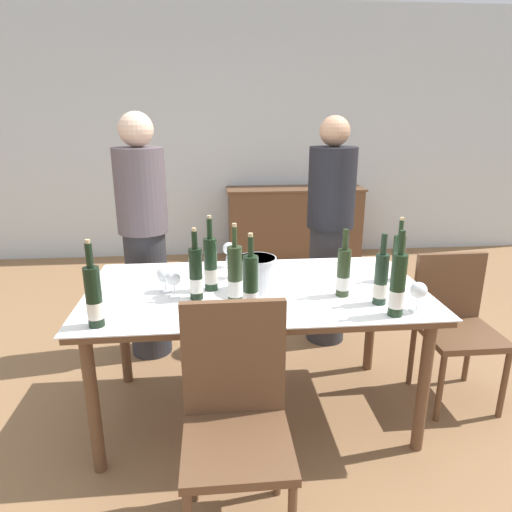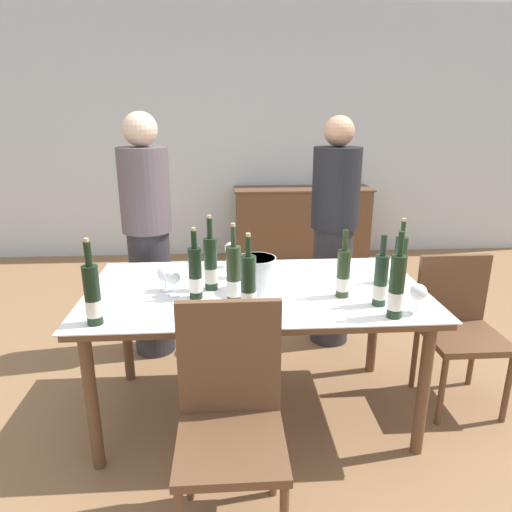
{
  "view_description": "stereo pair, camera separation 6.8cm",
  "coord_description": "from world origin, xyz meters",
  "px_view_note": "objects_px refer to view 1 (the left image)",
  "views": [
    {
      "loc": [
        -0.21,
        -2.24,
        1.65
      ],
      "look_at": [
        0.0,
        0.0,
        0.94
      ],
      "focal_mm": 32.0,
      "sensor_mm": 36.0,
      "label": 1
    },
    {
      "loc": [
        -0.15,
        -2.25,
        1.65
      ],
      "look_at": [
        0.0,
        0.0,
        0.94
      ],
      "focal_mm": 32.0,
      "sensor_mm": 36.0,
      "label": 2
    }
  ],
  "objects_px": {
    "wine_glass_4": "(233,260)",
    "person_host": "(144,239)",
    "wine_bottle_3": "(196,275)",
    "wine_bottle_5": "(381,280)",
    "wine_bottle_4": "(94,298)",
    "wine_bottle_2": "(397,287)",
    "wine_bottle_6": "(398,259)",
    "ice_bucket": "(257,273)",
    "wine_bottle_0": "(251,288)",
    "wine_glass_3": "(174,278)",
    "wine_glass_1": "(165,275)",
    "wine_glass_2": "(229,249)",
    "sideboard_cabinet": "(294,223)",
    "chair_right_end": "(454,318)",
    "dining_table": "(256,301)",
    "wine_bottle_1": "(235,277)",
    "wine_glass_0": "(419,291)",
    "wine_bottle_7": "(343,273)",
    "wine_bottle_8": "(211,265)",
    "person_guest_left": "(330,234)",
    "chair_near_front": "(236,408)"
  },
  "relations": [
    {
      "from": "wine_glass_3",
      "to": "wine_bottle_4",
      "type": "bearing_deg",
      "value": -135.83
    },
    {
      "from": "wine_bottle_5",
      "to": "wine_bottle_6",
      "type": "relative_size",
      "value": 0.99
    },
    {
      "from": "wine_bottle_5",
      "to": "chair_near_front",
      "type": "xyz_separation_m",
      "value": [
        -0.73,
        -0.45,
        -0.35
      ]
    },
    {
      "from": "wine_bottle_8",
      "to": "wine_glass_1",
      "type": "distance_m",
      "value": 0.24
    },
    {
      "from": "wine_bottle_2",
      "to": "chair_right_end",
      "type": "relative_size",
      "value": 0.47
    },
    {
      "from": "wine_bottle_1",
      "to": "sideboard_cabinet",
      "type": "bearing_deg",
      "value": 74.64
    },
    {
      "from": "wine_bottle_3",
      "to": "wine_bottle_8",
      "type": "distance_m",
      "value": 0.14
    },
    {
      "from": "wine_glass_0",
      "to": "dining_table",
      "type": "bearing_deg",
      "value": 153.78
    },
    {
      "from": "sideboard_cabinet",
      "to": "wine_glass_1",
      "type": "xyz_separation_m",
      "value": [
        -1.2,
        -2.88,
        0.43
      ]
    },
    {
      "from": "wine_bottle_3",
      "to": "wine_bottle_5",
      "type": "height_order",
      "value": "wine_bottle_3"
    },
    {
      "from": "wine_bottle_2",
      "to": "chair_right_end",
      "type": "distance_m",
      "value": 0.85
    },
    {
      "from": "person_guest_left",
      "to": "wine_bottle_8",
      "type": "bearing_deg",
      "value": -135.29
    },
    {
      "from": "wine_bottle_1",
      "to": "wine_bottle_6",
      "type": "distance_m",
      "value": 0.94
    },
    {
      "from": "wine_bottle_2",
      "to": "wine_bottle_6",
      "type": "xyz_separation_m",
      "value": [
        0.19,
        0.45,
        -0.02
      ]
    },
    {
      "from": "dining_table",
      "to": "wine_bottle_5",
      "type": "distance_m",
      "value": 0.66
    },
    {
      "from": "wine_glass_2",
      "to": "wine_glass_4",
      "type": "distance_m",
      "value": 0.19
    },
    {
      "from": "wine_glass_4",
      "to": "wine_glass_1",
      "type": "bearing_deg",
      "value": -153.78
    },
    {
      "from": "wine_glass_4",
      "to": "person_host",
      "type": "bearing_deg",
      "value": 133.95
    },
    {
      "from": "wine_glass_2",
      "to": "sideboard_cabinet",
      "type": "bearing_deg",
      "value": 71.3
    },
    {
      "from": "wine_bottle_0",
      "to": "wine_bottle_2",
      "type": "distance_m",
      "value": 0.66
    },
    {
      "from": "wine_glass_0",
      "to": "wine_bottle_8",
      "type": "bearing_deg",
      "value": 159.26
    },
    {
      "from": "wine_bottle_4",
      "to": "wine_glass_4",
      "type": "height_order",
      "value": "wine_bottle_4"
    },
    {
      "from": "wine_bottle_0",
      "to": "wine_glass_4",
      "type": "height_order",
      "value": "wine_bottle_0"
    },
    {
      "from": "wine_bottle_0",
      "to": "wine_glass_0",
      "type": "bearing_deg",
      "value": -1.86
    },
    {
      "from": "ice_bucket",
      "to": "wine_glass_1",
      "type": "distance_m",
      "value": 0.48
    },
    {
      "from": "wine_bottle_2",
      "to": "wine_bottle_7",
      "type": "distance_m",
      "value": 0.31
    },
    {
      "from": "person_guest_left",
      "to": "wine_bottle_7",
      "type": "bearing_deg",
      "value": -100.44
    },
    {
      "from": "wine_bottle_0",
      "to": "wine_bottle_7",
      "type": "relative_size",
      "value": 1.12
    },
    {
      "from": "ice_bucket",
      "to": "wine_bottle_1",
      "type": "xyz_separation_m",
      "value": [
        -0.12,
        -0.15,
        0.04
      ]
    },
    {
      "from": "wine_glass_3",
      "to": "wine_glass_1",
      "type": "bearing_deg",
      "value": 125.62
    },
    {
      "from": "wine_glass_0",
      "to": "wine_glass_1",
      "type": "relative_size",
      "value": 1.03
    },
    {
      "from": "ice_bucket",
      "to": "wine_bottle_0",
      "type": "height_order",
      "value": "wine_bottle_0"
    },
    {
      "from": "ice_bucket",
      "to": "wine_bottle_2",
      "type": "bearing_deg",
      "value": -31.12
    },
    {
      "from": "wine_glass_4",
      "to": "person_guest_left",
      "type": "distance_m",
      "value": 0.98
    },
    {
      "from": "wine_bottle_8",
      "to": "wine_glass_3",
      "type": "relative_size",
      "value": 2.83
    },
    {
      "from": "sideboard_cabinet",
      "to": "ice_bucket",
      "type": "distance_m",
      "value": 3.03
    },
    {
      "from": "wine_bottle_2",
      "to": "wine_bottle_8",
      "type": "height_order",
      "value": "wine_bottle_2"
    },
    {
      "from": "wine_bottle_4",
      "to": "person_host",
      "type": "xyz_separation_m",
      "value": [
        0.05,
        1.14,
        -0.06
      ]
    },
    {
      "from": "ice_bucket",
      "to": "wine_bottle_5",
      "type": "xyz_separation_m",
      "value": [
        0.58,
        -0.23,
        0.03
      ]
    },
    {
      "from": "sideboard_cabinet",
      "to": "wine_bottle_2",
      "type": "height_order",
      "value": "wine_bottle_2"
    },
    {
      "from": "ice_bucket",
      "to": "wine_bottle_0",
      "type": "relative_size",
      "value": 0.53
    },
    {
      "from": "wine_bottle_2",
      "to": "wine_glass_2",
      "type": "distance_m",
      "value": 1.06
    },
    {
      "from": "dining_table",
      "to": "ice_bucket",
      "type": "relative_size",
      "value": 8.64
    },
    {
      "from": "wine_glass_3",
      "to": "chair_right_end",
      "type": "distance_m",
      "value": 1.65
    },
    {
      "from": "wine_bottle_3",
      "to": "wine_bottle_6",
      "type": "xyz_separation_m",
      "value": [
        1.1,
        0.17,
        -0.01
      ]
    },
    {
      "from": "wine_glass_2",
      "to": "person_host",
      "type": "distance_m",
      "value": 0.68
    },
    {
      "from": "wine_bottle_2",
      "to": "chair_right_end",
      "type": "bearing_deg",
      "value": 39.51
    },
    {
      "from": "wine_bottle_6",
      "to": "wine_glass_3",
      "type": "relative_size",
      "value": 2.53
    },
    {
      "from": "wine_bottle_7",
      "to": "wine_glass_0",
      "type": "bearing_deg",
      "value": -36.75
    },
    {
      "from": "wine_bottle_6",
      "to": "wine_glass_1",
      "type": "height_order",
      "value": "wine_bottle_6"
    }
  ]
}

